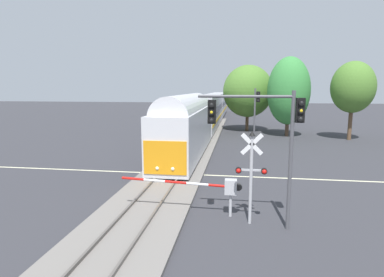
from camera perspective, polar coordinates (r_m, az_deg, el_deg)
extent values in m
plane|color=#333338|center=(22.66, -3.43, -6.34)|extent=(220.00, 220.00, 0.00)
cube|color=beige|center=(22.66, -3.43, -6.33)|extent=(44.00, 0.20, 0.01)
cube|color=slate|center=(22.64, -3.43, -6.12)|extent=(4.40, 80.00, 0.18)
cube|color=#56514C|center=(22.75, -5.21, -5.65)|extent=(0.10, 80.00, 0.14)
cube|color=#56514C|center=(22.47, -1.63, -5.81)|extent=(0.10, 80.00, 0.14)
cube|color=silver|center=(27.80, -1.04, 1.32)|extent=(3.00, 16.36, 3.90)
cube|color=orange|center=(19.98, -4.88, -3.49)|extent=(2.76, 0.08, 2.15)
cylinder|color=silver|center=(27.61, -1.05, 5.09)|extent=(2.76, 14.72, 2.76)
sphere|color=#F4F2CC|center=(20.24, -6.25, -5.33)|extent=(0.24, 0.24, 0.24)
sphere|color=#F4F2CC|center=(20.02, -3.46, -5.46)|extent=(0.24, 0.24, 0.24)
cube|color=silver|center=(47.49, 2.91, 4.97)|extent=(3.00, 21.81, 4.60)
cube|color=black|center=(47.35, 4.74, 5.30)|extent=(0.04, 19.63, 0.90)
cube|color=gold|center=(47.47, 4.73, 3.55)|extent=(0.04, 20.07, 0.36)
cube|color=silver|center=(70.10, 4.69, 6.27)|extent=(3.00, 21.81, 4.60)
cube|color=black|center=(70.00, 5.94, 6.50)|extent=(0.04, 19.63, 0.90)
cube|color=gold|center=(70.08, 5.92, 5.31)|extent=(0.04, 20.07, 0.36)
cylinder|color=#B7B7BC|center=(15.40, 6.91, -11.80)|extent=(0.14, 0.14, 1.10)
cube|color=#B7B7BC|center=(15.11, 6.97, -8.61)|extent=(0.56, 0.40, 0.70)
sphere|color=black|center=(15.10, 8.32, -8.64)|extent=(0.36, 0.36, 0.36)
cylinder|color=red|center=(15.12, 4.97, -8.47)|extent=(1.05, 0.12, 0.16)
cylinder|color=white|center=(15.20, 0.97, -8.18)|extent=(1.05, 0.12, 0.16)
cylinder|color=red|center=(15.35, -2.95, -7.85)|extent=(1.05, 0.12, 0.16)
cylinder|color=white|center=(15.57, -6.78, -7.49)|extent=(1.05, 0.12, 0.16)
cylinder|color=red|center=(15.86, -10.47, -7.11)|extent=(1.05, 0.12, 0.16)
sphere|color=red|center=(16.03, -12.27, -6.92)|extent=(0.14, 0.14, 0.14)
cylinder|color=#B2B2B7|center=(14.32, 10.52, -7.44)|extent=(0.14, 0.14, 3.97)
cube|color=white|center=(13.93, 10.71, -1.00)|extent=(0.98, 0.05, 0.98)
cube|color=white|center=(13.93, 10.71, -1.00)|extent=(0.98, 0.05, 0.98)
cube|color=#B2B2B7|center=(14.20, 10.57, -5.60)|extent=(1.10, 0.08, 0.08)
cylinder|color=black|center=(14.09, 8.34, -5.65)|extent=(0.26, 0.18, 0.26)
cylinder|color=black|center=(14.13, 12.83, -5.74)|extent=(0.26, 0.18, 0.26)
sphere|color=red|center=(13.99, 8.34, -5.76)|extent=(0.20, 0.20, 0.20)
sphere|color=red|center=(14.04, 12.86, -5.84)|extent=(0.20, 0.20, 0.20)
cone|color=black|center=(13.88, 10.77, 0.93)|extent=(0.28, 0.28, 0.22)
cylinder|color=#4C4C51|center=(13.89, 17.27, -4.07)|extent=(0.16, 0.16, 5.92)
cube|color=black|center=(13.62, 18.86, 4.81)|extent=(0.34, 0.26, 1.00)
sphere|color=#262626|center=(13.46, 19.05, 6.12)|extent=(0.20, 0.20, 0.20)
cylinder|color=black|center=(13.43, 19.07, 6.12)|extent=(0.24, 0.10, 0.24)
sphere|color=yellow|center=(13.48, 18.98, 4.77)|extent=(0.20, 0.20, 0.20)
cylinder|color=black|center=(13.45, 19.00, 4.76)|extent=(0.24, 0.10, 0.24)
sphere|color=#262626|center=(13.50, 18.91, 3.41)|extent=(0.20, 0.20, 0.20)
cylinder|color=black|center=(13.47, 18.93, 3.40)|extent=(0.24, 0.10, 0.24)
cylinder|color=#4C4C51|center=(13.37, 9.50, 7.46)|extent=(3.89, 0.12, 0.12)
cube|color=black|center=(13.45, 3.59, 4.81)|extent=(0.34, 0.26, 1.00)
sphere|color=#262626|center=(13.28, 3.55, 6.14)|extent=(0.20, 0.20, 0.20)
cylinder|color=black|center=(13.25, 3.54, 6.13)|extent=(0.24, 0.10, 0.24)
sphere|color=yellow|center=(13.30, 3.54, 4.76)|extent=(0.20, 0.20, 0.20)
cylinder|color=black|center=(13.27, 3.53, 4.75)|extent=(0.24, 0.10, 0.24)
sphere|color=#262626|center=(13.33, 3.53, 3.39)|extent=(0.20, 0.20, 0.20)
cylinder|color=black|center=(13.30, 3.51, 3.37)|extent=(0.24, 0.10, 0.24)
cylinder|color=#4C4C51|center=(31.02, 11.15, 3.31)|extent=(0.16, 0.16, 5.98)
cube|color=black|center=(30.90, 11.80, 7.34)|extent=(0.34, 0.26, 1.00)
sphere|color=#262626|center=(30.74, 11.83, 7.93)|extent=(0.20, 0.20, 0.20)
cylinder|color=black|center=(30.71, 11.84, 7.93)|extent=(0.24, 0.10, 0.24)
sphere|color=yellow|center=(30.75, 11.81, 7.33)|extent=(0.20, 0.20, 0.20)
cylinder|color=black|center=(30.72, 11.82, 7.33)|extent=(0.24, 0.10, 0.24)
sphere|color=#262626|center=(30.76, 11.79, 6.74)|extent=(0.20, 0.20, 0.20)
cylinder|color=black|center=(30.73, 11.80, 6.73)|extent=(0.24, 0.10, 0.24)
cylinder|color=#4C3828|center=(41.54, 16.68, 2.12)|extent=(0.45, 0.45, 2.53)
ellipsoid|color=#38843D|center=(41.27, 16.96, 8.18)|extent=(5.18, 5.18, 8.32)
cylinder|color=brown|center=(41.28, 26.52, 2.47)|extent=(0.44, 0.44, 3.90)
ellipsoid|color=#4C7A2D|center=(41.08, 26.93, 8.23)|extent=(4.83, 4.83, 5.87)
cylinder|color=brown|center=(45.52, 9.86, 3.17)|extent=(0.44, 0.44, 2.87)
ellipsoid|color=#4C7A2D|center=(45.29, 10.00, 8.37)|extent=(6.87, 6.87, 7.19)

